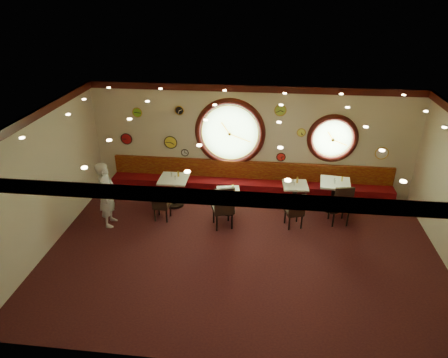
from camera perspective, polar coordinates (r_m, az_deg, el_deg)
floor at (r=9.38m, az=2.62°, el=-10.59°), size 9.00×6.00×0.00m
ceiling at (r=7.87m, az=3.10°, el=8.32°), size 9.00×6.00×0.02m
wall_back at (r=11.23m, az=3.92°, el=5.32°), size 9.00×0.02×3.20m
wall_front at (r=6.05m, az=0.76°, el=-15.60°), size 9.00×0.02×3.20m
wall_left at (r=9.82m, az=-24.34°, el=-0.36°), size 0.02×6.00×3.20m
molding_back at (r=10.73m, az=4.16°, el=12.76°), size 9.00×0.10×0.18m
molding_front at (r=5.20m, az=0.92°, el=-2.79°), size 9.00×0.10×0.18m
molding_left at (r=9.28m, az=-25.81°, el=7.97°), size 0.10×6.00×0.18m
banquette_base at (r=11.61m, az=3.62°, el=-2.10°), size 8.00×0.55×0.20m
banquette_seat at (r=11.49m, az=3.65°, el=-1.00°), size 8.00×0.55×0.30m
banquette_back at (r=11.51m, az=3.77°, el=1.27°), size 8.00×0.10×0.55m
porthole_left_glass at (r=11.18m, az=0.86°, el=6.64°), size 1.66×0.02×1.66m
porthole_left_frame at (r=11.16m, az=0.86°, el=6.62°), size 1.98×0.18×1.98m
porthole_left_ring at (r=11.14m, az=0.84°, el=6.56°), size 1.61×0.03×1.61m
porthole_right_glass at (r=11.29m, az=15.22°, el=5.62°), size 1.10×0.02×1.10m
porthole_right_frame at (r=11.27m, az=15.23°, el=5.59°), size 1.38×0.18×1.38m
porthole_right_ring at (r=11.24m, az=15.25°, el=5.54°), size 1.09×0.03×1.09m
wall_clock_0 at (r=11.55m, az=-7.62°, el=5.22°), size 0.36×0.03×0.36m
wall_clock_1 at (r=11.66m, az=21.60°, el=3.48°), size 0.34×0.03×0.34m
wall_clock_2 at (r=11.57m, az=-5.60°, el=3.78°), size 0.20×0.03×0.20m
wall_clock_3 at (r=11.52m, az=-12.28°, el=9.28°), size 0.26×0.03×0.26m
wall_clock_4 at (r=11.91m, az=-13.75°, el=5.60°), size 0.32×0.03×0.32m
wall_clock_5 at (r=11.10m, az=10.98°, el=6.55°), size 0.22×0.03×0.22m
wall_clock_6 at (r=11.17m, az=-6.40°, el=9.72°), size 0.24×0.03×0.24m
wall_clock_7 at (r=11.34m, az=8.14°, el=3.14°), size 0.24×0.03×0.24m
wall_clock_8 at (r=10.88m, az=8.07°, el=9.71°), size 0.30×0.03×0.30m
table_a at (r=11.05m, az=-7.13°, el=-1.32°), size 0.76×0.76×0.84m
table_b at (r=10.66m, az=0.62°, el=-2.87°), size 0.70×0.70×0.66m
table_c at (r=11.02m, az=10.05°, el=-2.04°), size 0.71×0.71×0.73m
table_d at (r=11.13m, az=15.43°, el=-1.87°), size 0.85×0.85×0.85m
chair_a at (r=10.38m, az=-9.04°, el=-3.26°), size 0.43×0.43×0.60m
chair_b at (r=9.88m, az=-0.06°, el=-3.70°), size 0.63×0.63×0.74m
chair_c at (r=10.10m, az=10.19°, el=-4.15°), size 0.52×0.52×0.62m
chair_d at (r=10.46m, az=16.45°, el=-3.29°), size 0.54×0.54×0.70m
condiment_a_salt at (r=10.97m, az=-7.51°, el=0.60°), size 0.04×0.04×0.11m
condiment_b_salt at (r=10.54m, az=0.36°, el=-1.40°), size 0.04×0.04×0.10m
condiment_c_salt at (r=10.94m, az=9.89°, el=-0.31°), size 0.04×0.04×0.11m
condiment_d_salt at (r=10.99m, az=15.51°, el=-0.14°), size 0.03×0.03×0.09m
condiment_a_pepper at (r=10.80m, az=-7.00°, el=0.17°), size 0.04×0.04×0.11m
condiment_b_pepper at (r=10.48m, az=0.80°, el=-1.58°), size 0.04×0.04×0.11m
condiment_c_pepper at (r=10.84m, az=10.01°, el=-0.66°), size 0.03×0.03×0.09m
condiment_d_pepper at (r=10.90m, az=15.56°, el=-0.40°), size 0.03×0.03×0.09m
condiment_a_bottle at (r=10.95m, az=-6.55°, el=0.76°), size 0.05×0.05×0.17m
condiment_b_bottle at (r=10.57m, az=1.27°, el=-1.23°), size 0.04×0.04×0.14m
condiment_c_bottle at (r=10.97m, az=10.43°, el=-0.11°), size 0.05×0.05×0.17m
condiment_d_bottle at (r=11.06m, az=16.52°, el=0.04°), size 0.04×0.04×0.14m
waiter at (r=10.38m, az=-16.35°, el=-2.13°), size 0.46×0.66×1.72m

